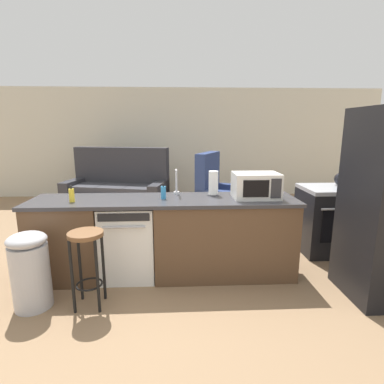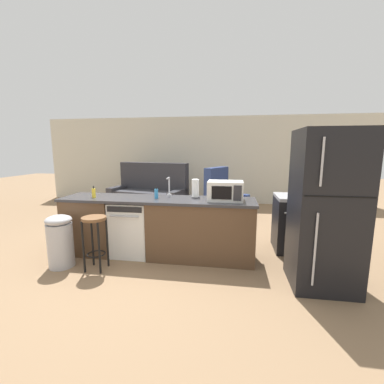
{
  "view_description": "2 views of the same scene",
  "coord_description": "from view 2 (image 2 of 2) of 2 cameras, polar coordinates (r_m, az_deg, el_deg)",
  "views": [
    {
      "loc": [
        0.3,
        -3.23,
        1.67
      ],
      "look_at": [
        0.48,
        0.52,
        0.86
      ],
      "focal_mm": 28.0,
      "sensor_mm": 36.0,
      "label": 1
    },
    {
      "loc": [
        1.26,
        -3.67,
        1.63
      ],
      "look_at": [
        0.65,
        0.23,
        0.97
      ],
      "focal_mm": 24.0,
      "sensor_mm": 36.0,
      "label": 2
    }
  ],
  "objects": [
    {
      "name": "sink_faucet",
      "position": [
        4.05,
        -5.14,
        0.93
      ],
      "size": [
        0.07,
        0.18,
        0.3
      ],
      "color": "silver",
      "rests_on": "kitchen_counter"
    },
    {
      "name": "armchair",
      "position": [
        6.24,
        7.0,
        -2.44
      ],
      "size": [
        1.09,
        1.12,
        1.2
      ],
      "color": "navy",
      "rests_on": "ground_plane"
    },
    {
      "name": "couch",
      "position": [
        7.02,
        -9.33,
        -0.8
      ],
      "size": [
        2.15,
        1.32,
        1.27
      ],
      "color": "#2D2D33",
      "rests_on": "ground_plane"
    },
    {
      "name": "dishwasher",
      "position": [
        4.15,
        -12.98,
        -7.71
      ],
      "size": [
        0.58,
        0.61,
        0.84
      ],
      "color": "white",
      "rests_on": "ground_plane"
    },
    {
      "name": "kettle",
      "position": [
        4.57,
        24.79,
        0.5
      ],
      "size": [
        0.21,
        0.17,
        0.19
      ],
      "color": "black",
      "rests_on": "stove_range"
    },
    {
      "name": "kitchen_counter",
      "position": [
        4.0,
        -6.39,
        -8.2
      ],
      "size": [
        2.94,
        0.66,
        0.9
      ],
      "color": "brown",
      "rests_on": "ground_plane"
    },
    {
      "name": "paper_towel_roll",
      "position": [
        3.91,
        0.76,
        0.76
      ],
      "size": [
        0.14,
        0.14,
        0.28
      ],
      "color": "#4C4C51",
      "rests_on": "kitchen_counter"
    },
    {
      "name": "soap_bottle",
      "position": [
        3.89,
        -7.94,
        -0.34
      ],
      "size": [
        0.06,
        0.06,
        0.18
      ],
      "color": "#338CCC",
      "rests_on": "kitchen_counter"
    },
    {
      "name": "refrigerator",
      "position": [
        3.38,
        27.54,
        -3.6
      ],
      "size": [
        0.72,
        0.73,
        1.86
      ],
      "color": "black",
      "rests_on": "ground_plane"
    },
    {
      "name": "dish_soap_bottle",
      "position": [
        4.19,
        -21.0,
        -0.19
      ],
      "size": [
        0.06,
        0.06,
        0.18
      ],
      "color": "yellow",
      "rests_on": "kitchen_counter"
    },
    {
      "name": "microwave",
      "position": [
        3.72,
        7.4,
        0.27
      ],
      "size": [
        0.5,
        0.37,
        0.28
      ],
      "color": "white",
      "rests_on": "kitchen_counter"
    },
    {
      "name": "ground_plane",
      "position": [
        4.21,
        -9.51,
        -13.43
      ],
      "size": [
        24.0,
        24.0,
        0.0
      ],
      "primitive_type": "plane",
      "color": "#896B4C"
    },
    {
      "name": "wall_back",
      "position": [
        7.94,
        2.0,
        7.09
      ],
      "size": [
        10.0,
        0.06,
        2.6
      ],
      "color": "beige",
      "rests_on": "ground_plane"
    },
    {
      "name": "trash_bin",
      "position": [
        4.06,
        -27.25,
        -9.56
      ],
      "size": [
        0.35,
        0.35,
        0.74
      ],
      "color": "#B7B7BC",
      "rests_on": "ground_plane"
    },
    {
      "name": "bar_stool",
      "position": [
        3.72,
        -20.79,
        -8.25
      ],
      "size": [
        0.32,
        0.32,
        0.74
      ],
      "color": "brown",
      "rests_on": "ground_plane"
    },
    {
      "name": "stove_range",
      "position": [
        4.51,
        22.7,
        -6.41
      ],
      "size": [
        0.76,
        0.68,
        0.9
      ],
      "color": "black",
      "rests_on": "ground_plane"
    }
  ]
}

